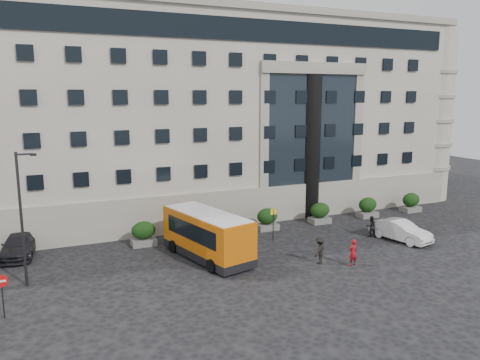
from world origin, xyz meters
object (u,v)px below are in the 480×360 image
(parked_car_c, at_px, (19,245))
(white_taxi, at_px, (401,231))
(hedge_a, at_px, (144,233))
(pedestrian_a, at_px, (353,252))
(minibus, at_px, (207,233))
(pedestrian_b, at_px, (371,226))
(hedge_c, at_px, (267,219))
(hedge_f, at_px, (411,202))
(no_entry_sign, at_px, (2,288))
(hedge_d, at_px, (320,213))
(street_lamp, at_px, (22,214))
(red_truck, at_px, (15,223))
(hedge_e, at_px, (368,207))
(pedestrian_c, at_px, (320,250))
(hedge_b, at_px, (209,226))
(bus_stop_sign, at_px, (273,219))

(parked_car_c, relative_size, white_taxi, 1.08)
(hedge_a, bearing_deg, pedestrian_a, -39.48)
(minibus, height_order, pedestrian_b, minibus)
(hedge_c, distance_m, pedestrian_b, 8.39)
(hedge_c, distance_m, pedestrian_a, 9.84)
(hedge_f, bearing_deg, no_entry_sign, -165.83)
(hedge_f, distance_m, parked_car_c, 34.55)
(pedestrian_b, bearing_deg, parked_car_c, 1.75)
(hedge_d, height_order, street_lamp, street_lamp)
(hedge_a, height_order, street_lamp, street_lamp)
(hedge_f, xyz_separation_m, white_taxi, (-7.44, -6.80, -0.14))
(pedestrian_b, bearing_deg, no_entry_sign, 23.87)
(street_lamp, relative_size, red_truck, 1.64)
(hedge_f, relative_size, pedestrian_b, 1.09)
(hedge_f, distance_m, no_entry_sign, 36.11)
(hedge_e, relative_size, parked_car_c, 0.35)
(red_truck, height_order, pedestrian_b, red_truck)
(hedge_a, relative_size, street_lamp, 0.23)
(parked_car_c, relative_size, pedestrian_c, 2.81)
(hedge_e, bearing_deg, hedge_d, 180.00)
(hedge_d, distance_m, red_truck, 25.18)
(hedge_b, relative_size, pedestrian_b, 1.09)
(hedge_d, height_order, bus_stop_sign, bus_stop_sign)
(hedge_c, bearing_deg, hedge_f, 0.00)
(bus_stop_sign, xyz_separation_m, pedestrian_a, (2.33, -6.94, -0.83))
(no_entry_sign, distance_m, red_truck, 14.63)
(hedge_a, bearing_deg, white_taxi, -20.12)
(parked_car_c, bearing_deg, street_lamp, -77.05)
(parked_car_c, bearing_deg, no_entry_sign, -85.23)
(hedge_f, bearing_deg, red_truck, 170.59)
(street_lamp, distance_m, pedestrian_b, 25.31)
(hedge_f, height_order, no_entry_sign, no_entry_sign)
(no_entry_sign, bearing_deg, street_lamp, 75.28)
(hedge_a, distance_m, minibus, 5.77)
(hedge_c, xyz_separation_m, no_entry_sign, (-19.40, -8.84, 0.72))
(hedge_b, height_order, no_entry_sign, no_entry_sign)
(hedge_e, relative_size, pedestrian_c, 1.00)
(street_lamp, distance_m, red_truck, 11.07)
(hedge_b, relative_size, hedge_f, 1.00)
(pedestrian_a, bearing_deg, street_lamp, -18.79)
(hedge_f, bearing_deg, pedestrian_c, -151.83)
(bus_stop_sign, distance_m, pedestrian_a, 7.37)
(hedge_f, height_order, red_truck, red_truck)
(minibus, bearing_deg, red_truck, 126.32)
(minibus, bearing_deg, hedge_c, 19.38)
(parked_car_c, relative_size, pedestrian_b, 3.08)
(hedge_a, height_order, pedestrian_b, hedge_a)
(white_taxi, bearing_deg, pedestrian_b, 115.71)
(pedestrian_a, relative_size, pedestrian_c, 0.97)
(hedge_a, xyz_separation_m, pedestrian_c, (9.99, -8.57, -0.01))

